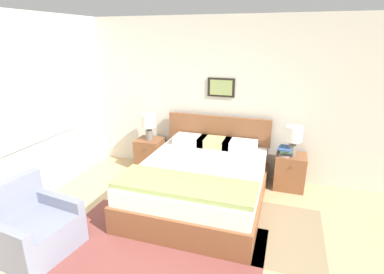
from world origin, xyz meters
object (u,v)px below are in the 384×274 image
nightstand_near_window (150,154)px  nightstand_by_door (290,171)px  table_lamp_near_window (149,123)px  armchair (32,229)px  table_lamp_by_door (294,136)px  bed (201,182)px

nightstand_near_window → nightstand_by_door: same height
nightstand_near_window → nightstand_by_door: (2.40, 0.00, 0.00)m
nightstand_by_door → table_lamp_near_window: 2.46m
armchair → nightstand_near_window: armchair is taller
table_lamp_by_door → nightstand_near_window: bearing=179.4°
nightstand_near_window → table_lamp_near_window: (0.01, -0.03, 0.59)m
nightstand_by_door → table_lamp_by_door: table_lamp_by_door is taller
bed → nightstand_by_door: bed is taller
armchair → nightstand_by_door: armchair is taller
table_lamp_near_window → nightstand_near_window: bearing=115.0°
bed → nightstand_by_door: bearing=35.1°
bed → nightstand_by_door: (1.20, 0.84, -0.04)m
armchair → nightstand_by_door: 3.60m
bed → table_lamp_near_window: bed is taller
bed → nightstand_near_window: 1.47m
table_lamp_near_window → bed: bearing=-34.5°
bed → armchair: 2.15m
nightstand_by_door → table_lamp_near_window: (-2.39, -0.03, 0.59)m
bed → nightstand_near_window: (-1.20, 0.84, -0.04)m
armchair → table_lamp_by_door: bearing=138.8°
nightstand_near_window → nightstand_by_door: size_ratio=1.00×
bed → armchair: bearing=-133.3°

